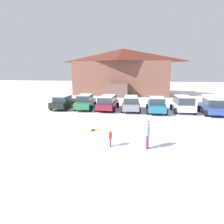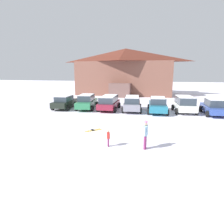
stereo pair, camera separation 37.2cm
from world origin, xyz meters
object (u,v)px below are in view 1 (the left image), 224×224
(parked_grey_wagon, at_px, (131,103))
(parked_teal_hatchback, at_px, (156,105))
(ski_lodge, at_px, (123,71))
(parked_white_suv, at_px, (183,104))
(parked_blue_hatchback, at_px, (213,106))
(parked_maroon_van, at_px, (108,102))
(skier_child_in_red_jacket, at_px, (110,137))
(parked_green_coupe, at_px, (85,102))
(pair_of_skis, at_px, (94,130))
(skier_adult_in_blue_parka, at_px, (147,133))
(parked_black_sedan, at_px, (63,102))

(parked_grey_wagon, relative_size, parked_teal_hatchback, 0.92)
(ski_lodge, height_order, parked_white_suv, ski_lodge)
(ski_lodge, distance_m, parked_blue_hatchback, 21.37)
(ski_lodge, relative_size, parked_grey_wagon, 4.25)
(parked_blue_hatchback, bearing_deg, parked_maroon_van, 178.36)
(skier_child_in_red_jacket, bearing_deg, parked_green_coupe, 115.28)
(parked_maroon_van, bearing_deg, skier_child_in_red_jacket, -76.86)
(parked_blue_hatchback, bearing_deg, pair_of_skis, -142.40)
(parked_grey_wagon, bearing_deg, parked_white_suv, 5.24)
(skier_adult_in_blue_parka, bearing_deg, parked_blue_hatchback, 59.46)
(parked_green_coupe, xyz_separation_m, skier_child_in_red_jacket, (5.35, -11.34, -0.28))
(skier_adult_in_blue_parka, height_order, pair_of_skis, skier_adult_in_blue_parka)
(parked_green_coupe, bearing_deg, skier_adult_in_blue_parka, -56.26)
(parked_white_suv, bearing_deg, skier_child_in_red_jacket, -116.26)
(parked_maroon_van, xyz_separation_m, parked_blue_hatchback, (11.26, -0.32, -0.05))
(ski_lodge, xyz_separation_m, parked_white_suv, (9.10, -16.72, -3.45))
(ski_lodge, relative_size, parked_teal_hatchback, 3.90)
(parked_blue_hatchback, distance_m, skier_child_in_red_jacket, 13.99)
(ski_lodge, height_order, parked_maroon_van, ski_lodge)
(parked_green_coupe, distance_m, parked_teal_hatchback, 8.25)
(parked_white_suv, bearing_deg, skier_adult_in_blue_parka, -107.22)
(ski_lodge, relative_size, parked_blue_hatchback, 4.12)
(parked_teal_hatchback, relative_size, parked_blue_hatchback, 1.06)
(parked_green_coupe, relative_size, skier_adult_in_blue_parka, 2.97)
(parked_white_suv, bearing_deg, parked_maroon_van, -178.04)
(pair_of_skis, bearing_deg, skier_adult_in_blue_parka, -35.00)
(skier_child_in_red_jacket, bearing_deg, parked_grey_wagon, 89.58)
(skier_child_in_red_jacket, distance_m, pair_of_skis, 3.54)
(parked_white_suv, height_order, pair_of_skis, parked_white_suv)
(parked_maroon_van, distance_m, parked_white_suv, 8.39)
(parked_grey_wagon, height_order, parked_white_suv, parked_white_suv)
(parked_black_sedan, bearing_deg, parked_grey_wagon, 0.79)
(parked_maroon_van, relative_size, skier_adult_in_blue_parka, 2.85)
(parked_maroon_van, xyz_separation_m, parked_grey_wagon, (2.73, -0.23, 0.01))
(parked_green_coupe, bearing_deg, parked_blue_hatchback, -1.30)
(pair_of_skis, bearing_deg, parked_maroon_van, 95.10)
(parked_teal_hatchback, bearing_deg, skier_child_in_red_jacket, -104.72)
(parked_green_coupe, relative_size, pair_of_skis, 4.25)
(ski_lodge, bearing_deg, parked_black_sedan, -105.11)
(skier_child_in_red_jacket, bearing_deg, parked_teal_hatchback, 75.28)
(parked_grey_wagon, bearing_deg, ski_lodge, 101.30)
(parked_teal_hatchback, bearing_deg, parked_green_coupe, 177.55)
(parked_black_sedan, distance_m, parked_blue_hatchback, 16.66)
(ski_lodge, distance_m, pair_of_skis, 25.84)
(parked_maroon_van, distance_m, parked_teal_hatchback, 5.55)
(ski_lodge, distance_m, parked_maroon_van, 17.38)
(parked_maroon_van, bearing_deg, ski_lodge, 92.41)
(parked_white_suv, bearing_deg, pair_of_skis, -131.26)
(parked_black_sedan, relative_size, parked_teal_hatchback, 0.95)
(parked_black_sedan, distance_m, pair_of_skis, 10.18)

